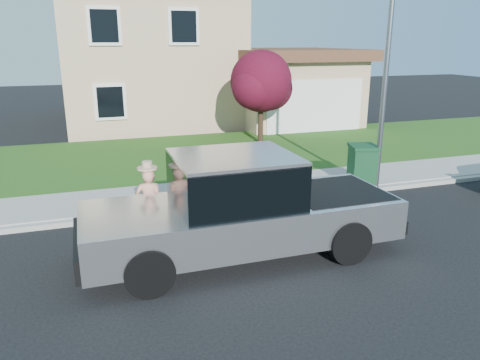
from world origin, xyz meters
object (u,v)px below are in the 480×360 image
Objects in this scene: woman at (149,203)px; street_lamp at (387,74)px; pickup_truck at (241,209)px; ornamental_tree at (262,84)px; trash_bin at (362,165)px.

street_lamp is at bearing -160.98° from woman.
woman is 6.86m from street_lamp.
woman is at bearing 138.75° from pickup_truck.
trash_bin is (0.58, -6.39, -1.69)m from ornamental_tree.
woman reaches higher than trash_bin.
street_lamp reaches higher than ornamental_tree.
pickup_truck is 10.14m from ornamental_tree.
pickup_truck is 3.66× the size of woman.
pickup_truck is 1.71× the size of ornamental_tree.
woman is at bearing -124.92° from ornamental_tree.
street_lamp reaches higher than woman.
ornamental_tree is at bearing 111.25° from street_lamp.
pickup_truck is at bearing -138.52° from street_lamp.
ornamental_tree is 3.15× the size of trash_bin.
woman is 6.25m from trash_bin.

